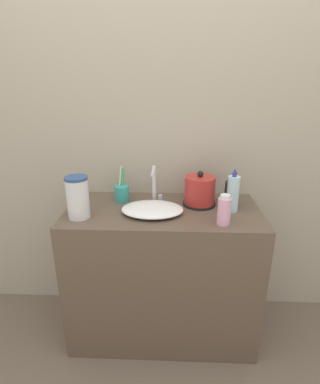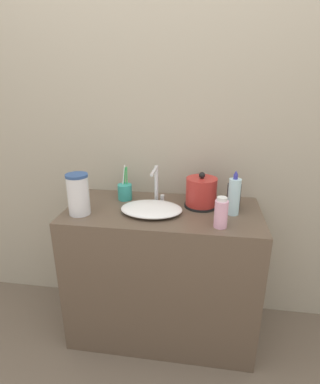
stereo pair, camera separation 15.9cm
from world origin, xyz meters
name	(u,v)px [view 1 (the left image)]	position (x,y,z in m)	size (l,w,h in m)	color
ground_plane	(161,361)	(0.00, 0.00, 0.00)	(12.00, 12.00, 0.00)	#6B5B4C
wall_back	(165,111)	(0.00, 0.53, 1.30)	(6.00, 0.04, 2.60)	#ADA38E
vanity_counter	(163,272)	(0.00, 0.26, 0.40)	(1.05, 0.51, 0.81)	brown
sink_basin	(152,209)	(-0.05, 0.21, 0.83)	(0.33, 0.24, 0.04)	white
faucet	(155,183)	(-0.05, 0.35, 0.93)	(0.06, 0.16, 0.21)	silver
electric_kettle	(200,192)	(0.20, 0.33, 0.88)	(0.18, 0.18, 0.20)	black
toothbrush_cup	(122,193)	(-0.24, 0.37, 0.85)	(0.08, 0.08, 0.20)	teal
lotion_bottle	(231,193)	(0.38, 0.34, 0.88)	(0.07, 0.07, 0.17)	#28282D
shampoo_bottle	(233,193)	(0.37, 0.25, 0.91)	(0.06, 0.06, 0.24)	silver
mouthwash_bottle	(224,210)	(0.30, 0.09, 0.88)	(0.06, 0.06, 0.15)	#EAA8C6
water_pitcher	(78,197)	(-0.42, 0.14, 0.91)	(0.11, 0.11, 0.22)	silver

